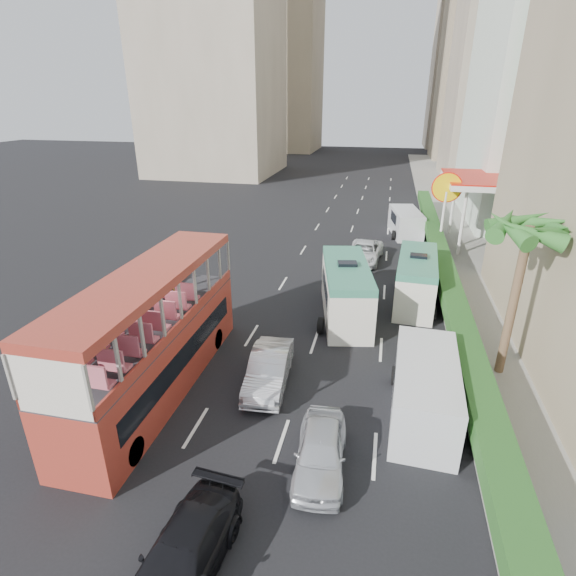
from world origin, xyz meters
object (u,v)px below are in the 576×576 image
(car_silver_lane_b, at_px, (320,467))
(panel_van_far, at_px, (406,223))
(minibus_near, at_px, (346,291))
(car_silver_lane_a, at_px, (269,384))
(van_asset, at_px, (363,261))
(car_black, at_px, (185,574))
(panel_van_near, at_px, (425,390))
(palm_tree, at_px, (513,303))
(shell_station, at_px, (485,213))
(double_decker_bus, at_px, (154,333))
(minibus_far, at_px, (416,280))

(car_silver_lane_b, relative_size, panel_van_far, 0.74)
(car_silver_lane_b, height_order, minibus_near, minibus_near)
(car_silver_lane_a, xyz_separation_m, van_asset, (2.86, 16.25, 0.00))
(car_black, bearing_deg, panel_van_near, 56.31)
(car_silver_lane_b, bearing_deg, palm_tree, 41.97)
(van_asset, xyz_separation_m, palm_tree, (6.62, -13.44, 3.38))
(panel_van_near, bearing_deg, car_black, -125.95)
(van_asset, xyz_separation_m, minibus_near, (-0.44, -9.21, 1.47))
(minibus_near, relative_size, shell_station, 0.83)
(car_silver_lane_b, distance_m, panel_van_far, 28.29)
(car_silver_lane_a, distance_m, shell_station, 24.90)
(car_black, distance_m, van_asset, 24.76)
(palm_tree, bearing_deg, car_black, -130.38)
(van_asset, bearing_deg, palm_tree, -58.14)
(van_asset, xyz_separation_m, shell_station, (8.82, 5.56, 2.75))
(van_asset, bearing_deg, panel_van_near, -73.50)
(palm_tree, bearing_deg, van_asset, 116.22)
(minibus_near, xyz_separation_m, palm_tree, (7.06, -4.23, 1.91))
(double_decker_bus, relative_size, panel_van_far, 2.07)
(shell_station, bearing_deg, car_black, -111.18)
(minibus_near, bearing_deg, shell_station, 46.87)
(car_silver_lane_a, height_order, car_silver_lane_b, car_silver_lane_a)
(car_black, bearing_deg, minibus_far, 75.97)
(van_asset, bearing_deg, car_silver_lane_b, -84.61)
(double_decker_bus, distance_m, car_silver_lane_b, 8.07)
(car_silver_lane_a, height_order, van_asset, car_silver_lane_a)
(car_silver_lane_b, relative_size, car_black, 0.89)
(panel_van_near, bearing_deg, car_silver_lane_b, -131.58)
(car_silver_lane_b, distance_m, panel_van_near, 4.92)
(van_asset, bearing_deg, double_decker_bus, -106.73)
(shell_station, bearing_deg, double_decker_bus, -124.82)
(minibus_near, height_order, panel_van_near, minibus_near)
(car_silver_lane_a, relative_size, van_asset, 0.88)
(minibus_near, distance_m, panel_van_near, 8.55)
(car_black, bearing_deg, double_decker_bus, 125.96)
(van_asset, bearing_deg, minibus_far, -57.43)
(panel_van_far, bearing_deg, minibus_near, -111.43)
(van_asset, distance_m, palm_tree, 15.36)
(double_decker_bus, relative_size, minibus_near, 1.65)
(car_silver_lane_a, bearing_deg, double_decker_bus, -169.12)
(double_decker_bus, height_order, van_asset, double_decker_bus)
(car_silver_lane_b, relative_size, palm_tree, 0.61)
(car_silver_lane_b, relative_size, panel_van_near, 0.71)
(minibus_far, bearing_deg, car_silver_lane_a, -118.73)
(minibus_far, bearing_deg, car_silver_lane_b, -100.16)
(car_silver_lane_b, bearing_deg, panel_van_far, 79.78)
(double_decker_bus, bearing_deg, van_asset, 67.63)
(double_decker_bus, relative_size, car_silver_lane_b, 2.80)
(van_asset, relative_size, panel_van_near, 0.90)
(car_black, relative_size, panel_van_far, 0.83)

